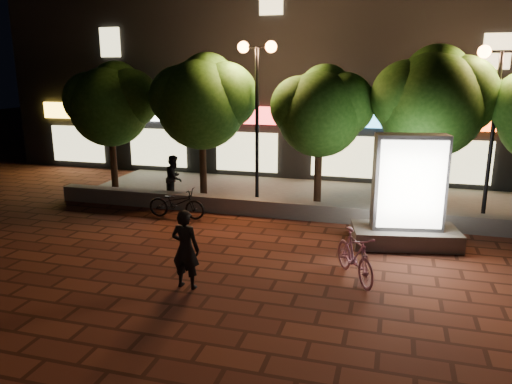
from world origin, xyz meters
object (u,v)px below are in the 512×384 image
(tree_left, at_px, (203,99))
(rider, at_px, (186,249))
(tree_mid, at_px, (322,108))
(street_lamp_left, at_px, (257,81))
(tree_right, at_px, (434,99))
(scooter_parked, at_px, (177,203))
(street_lamp_right, at_px, (498,88))
(pedestrian, at_px, (174,178))
(tree_far_left, at_px, (111,101))
(ad_kiosk, at_px, (408,201))
(scooter_pink, at_px, (355,256))

(tree_left, relative_size, rider, 2.91)
(tree_mid, distance_m, street_lamp_left, 2.22)
(tree_right, height_order, scooter_parked, tree_right)
(tree_mid, relative_size, street_lamp_left, 0.87)
(tree_right, xyz_separation_m, street_lamp_right, (1.64, -0.26, 0.33))
(pedestrian, bearing_deg, rider, -158.84)
(tree_far_left, bearing_deg, scooter_parked, -34.90)
(street_lamp_right, bearing_deg, rider, -135.20)
(scooter_parked, bearing_deg, street_lamp_right, -77.43)
(street_lamp_right, bearing_deg, scooter_parked, -166.14)
(ad_kiosk, height_order, rider, ad_kiosk)
(tree_right, distance_m, street_lamp_right, 1.70)
(street_lamp_right, distance_m, ad_kiosk, 4.46)
(tree_far_left, xyz_separation_m, pedestrian, (2.71, -0.83, -2.44))
(street_lamp_right, height_order, rider, street_lamp_right)
(tree_mid, relative_size, pedestrian, 2.91)
(street_lamp_left, height_order, pedestrian, street_lamp_left)
(tree_mid, bearing_deg, scooter_pink, -73.76)
(tree_right, height_order, scooter_pink, tree_right)
(tree_far_left, bearing_deg, tree_mid, -0.00)
(tree_left, bearing_deg, rider, -71.61)
(tree_right, relative_size, street_lamp_left, 0.98)
(tree_far_left, distance_m, pedestrian, 3.74)
(tree_mid, relative_size, tree_right, 0.89)
(street_lamp_left, bearing_deg, tree_right, 2.81)
(tree_far_left, height_order, tree_left, tree_left)
(scooter_pink, xyz_separation_m, rider, (-3.32, -1.36, 0.30))
(tree_far_left, distance_m, street_lamp_left, 5.50)
(tree_far_left, height_order, rider, tree_far_left)
(ad_kiosk, xyz_separation_m, rider, (-4.40, -3.91, -0.32))
(tree_mid, xyz_separation_m, pedestrian, (-4.79, -0.83, -2.36))
(tree_mid, xyz_separation_m, tree_right, (3.31, 0.00, 0.35))
(ad_kiosk, bearing_deg, tree_far_left, 163.76)
(ad_kiosk, bearing_deg, scooter_pink, -112.95)
(rider, bearing_deg, tree_far_left, -45.04)
(street_lamp_left, relative_size, scooter_pink, 2.89)
(tree_left, distance_m, tree_right, 7.30)
(scooter_parked, xyz_separation_m, pedestrian, (-0.82, 1.63, 0.38))
(tree_mid, xyz_separation_m, rider, (-1.71, -6.88, -2.38))
(scooter_parked, bearing_deg, ad_kiosk, -95.62)
(tree_right, height_order, street_lamp_right, tree_right)
(rider, bearing_deg, street_lamp_right, -130.34)
(street_lamp_left, distance_m, ad_kiosk, 6.17)
(tree_far_left, bearing_deg, scooter_pink, -31.22)
(scooter_pink, bearing_deg, scooter_parked, 122.19)
(tree_mid, bearing_deg, tree_right, 0.00)
(tree_left, height_order, tree_mid, tree_left)
(ad_kiosk, relative_size, rider, 1.70)
(tree_mid, height_order, street_lamp_right, street_lamp_right)
(street_lamp_left, xyz_separation_m, scooter_parked, (-1.92, -2.20, -3.56))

